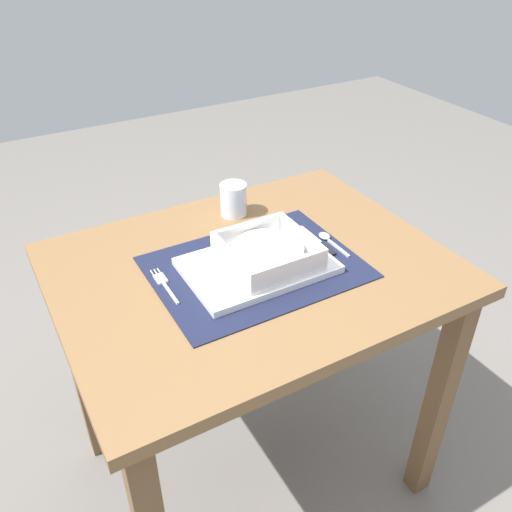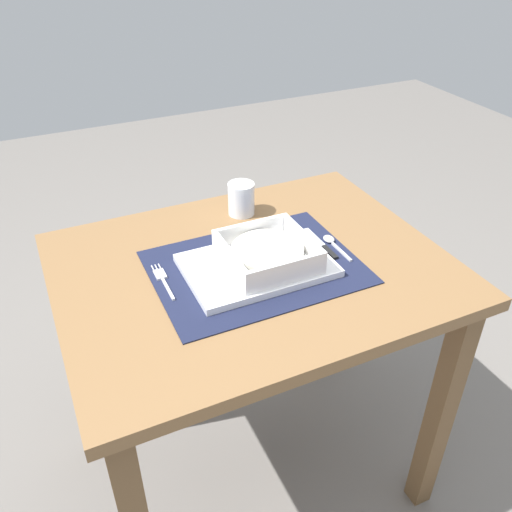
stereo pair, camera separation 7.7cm
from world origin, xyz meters
The scene contains 9 objects.
ground_plane centered at (0.00, 0.00, 0.00)m, with size 6.00×6.00×0.00m, color slate.
dining_table centered at (0.00, 0.00, 0.60)m, with size 0.85×0.66×0.72m.
placemat centered at (0.00, -0.01, 0.72)m, with size 0.44×0.33×0.00m, color #191E38.
serving_plate centered at (0.00, -0.02, 0.73)m, with size 0.31×0.21×0.02m, color white.
porridge_bowl centered at (0.02, -0.03, 0.76)m, with size 0.18×0.18×0.05m.
fork centered at (-0.20, 0.02, 0.72)m, with size 0.02×0.13×0.00m.
spoon centered at (0.20, 0.00, 0.73)m, with size 0.02×0.11×0.01m.
butter_knife centered at (0.17, 0.00, 0.72)m, with size 0.01×0.14×0.01m.
drinking_glass centered at (0.07, 0.22, 0.75)m, with size 0.07×0.07×0.08m.
Camera 1 is at (-0.47, -0.85, 1.39)m, focal length 37.73 mm.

